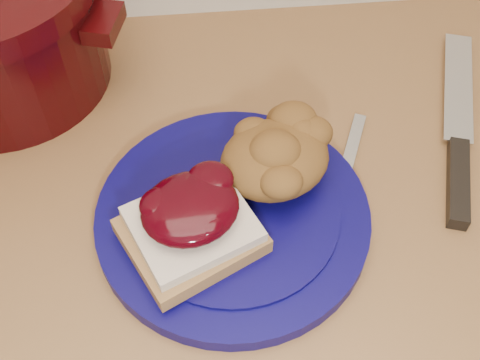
{
  "coord_description": "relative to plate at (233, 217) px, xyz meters",
  "views": [
    {
      "loc": [
        -0.01,
        1.05,
        1.46
      ],
      "look_at": [
        0.03,
        1.44,
        0.95
      ],
      "focal_mm": 45.0,
      "sensor_mm": 36.0,
      "label": 1
    }
  ],
  "objects": [
    {
      "name": "plate",
      "position": [
        0.0,
        0.0,
        0.0
      ],
      "size": [
        0.39,
        0.39,
        0.02
      ],
      "primitive_type": "cylinder",
      "rotation": [
        0.0,
        0.0,
        0.36
      ],
      "color": "#080546",
      "rests_on": "wood_countertop"
    },
    {
      "name": "stuffing_mound",
      "position": [
        0.05,
        0.04,
        0.05
      ],
      "size": [
        0.15,
        0.14,
        0.06
      ],
      "primitive_type": "ellipsoid",
      "rotation": [
        0.0,
        0.0,
        0.36
      ],
      "color": "brown",
      "rests_on": "plate"
    },
    {
      "name": "sandwich",
      "position": [
        -0.05,
        -0.03,
        0.04
      ],
      "size": [
        0.17,
        0.16,
        0.06
      ],
      "rotation": [
        0.0,
        0.0,
        0.36
      ],
      "color": "olive",
      "rests_on": "plate"
    },
    {
      "name": "butter_knife",
      "position": [
        0.14,
        0.06,
        -0.01
      ],
      "size": [
        0.09,
        0.18,
        0.0
      ],
      "primitive_type": "cube",
      "rotation": [
        0.0,
        0.0,
        1.16
      ],
      "color": "silver",
      "rests_on": "wood_countertop"
    },
    {
      "name": "chef_knife",
      "position": [
        0.28,
        0.06,
        -0.0
      ],
      "size": [
        0.13,
        0.32,
        0.02
      ],
      "rotation": [
        0.0,
        0.0,
        1.26
      ],
      "color": "black",
      "rests_on": "wood_countertop"
    },
    {
      "name": "base_cabinet",
      "position": [
        -0.02,
        0.08,
        -0.48
      ],
      "size": [
        4.0,
        0.6,
        0.86
      ],
      "primitive_type": "cube",
      "color": "beige",
      "rests_on": "floor"
    }
  ]
}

